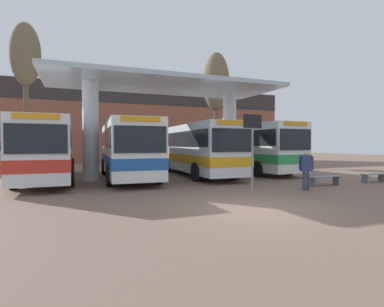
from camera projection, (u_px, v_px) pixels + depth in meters
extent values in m
plane|color=#755B4C|center=(253.00, 209.00, 9.37)|extent=(100.00, 100.00, 0.00)
cube|color=brown|center=(124.00, 124.00, 33.26)|extent=(40.00, 0.50, 8.64)
cube|color=#332D2D|center=(124.00, 94.00, 33.16)|extent=(40.00, 0.58, 2.07)
cylinder|color=silver|center=(91.00, 131.00, 16.57)|extent=(0.87, 0.87, 5.52)
cylinder|color=silver|center=(229.00, 133.00, 19.76)|extent=(0.87, 0.87, 5.52)
cube|color=#A8B7C1|center=(166.00, 85.00, 18.08)|extent=(13.70, 5.78, 0.24)
cube|color=silver|center=(49.00, 148.00, 17.38)|extent=(2.44, 12.28, 2.93)
cube|color=black|center=(49.00, 139.00, 17.37)|extent=(2.48, 11.79, 0.94)
cube|color=red|center=(49.00, 160.00, 17.40)|extent=(2.48, 12.32, 0.53)
cube|color=black|center=(37.00, 139.00, 11.64)|extent=(2.23, 0.06, 1.17)
cube|color=orange|center=(36.00, 116.00, 11.61)|extent=(1.70, 0.05, 0.22)
cylinder|color=black|center=(13.00, 178.00, 13.44)|extent=(0.28, 1.07, 1.07)
cylinder|color=black|center=(71.00, 176.00, 14.33)|extent=(0.28, 1.07, 1.07)
cylinder|color=black|center=(33.00, 167.00, 20.12)|extent=(0.28, 1.07, 1.07)
cylinder|color=black|center=(72.00, 166.00, 21.01)|extent=(0.28, 1.07, 1.07)
cube|color=white|center=(127.00, 148.00, 17.82)|extent=(2.93, 10.28, 2.94)
cube|color=black|center=(127.00, 139.00, 17.80)|extent=(2.95, 9.88, 0.94)
cube|color=#1E519E|center=(127.00, 159.00, 17.84)|extent=(2.97, 10.33, 0.53)
cube|color=black|center=(141.00, 139.00, 12.96)|extent=(2.26, 0.17, 1.18)
cube|color=orange|center=(141.00, 119.00, 12.93)|extent=(1.72, 0.13, 0.22)
cylinder|color=black|center=(109.00, 176.00, 14.47)|extent=(0.33, 1.06, 1.05)
cylinder|color=black|center=(159.00, 174.00, 15.27)|extent=(0.33, 1.06, 1.05)
cylinder|color=black|center=(104.00, 167.00, 20.11)|extent=(0.33, 1.06, 1.05)
cylinder|color=black|center=(140.00, 166.00, 20.90)|extent=(0.33, 1.06, 1.05)
cube|color=silver|center=(196.00, 148.00, 19.77)|extent=(2.73, 10.39, 2.92)
cube|color=black|center=(196.00, 139.00, 19.76)|extent=(2.76, 9.98, 0.94)
cube|color=orange|center=(196.00, 158.00, 19.79)|extent=(2.77, 10.43, 0.53)
cube|color=black|center=(233.00, 140.00, 14.88)|extent=(2.22, 0.13, 1.17)
cube|color=orange|center=(233.00, 122.00, 14.85)|extent=(1.69, 0.10, 0.22)
cylinder|color=black|center=(196.00, 172.00, 16.40)|extent=(0.31, 1.05, 1.05)
cylinder|color=black|center=(235.00, 171.00, 17.21)|extent=(0.31, 1.05, 1.05)
cylinder|color=black|center=(167.00, 165.00, 22.08)|extent=(0.31, 1.05, 1.05)
cylinder|color=black|center=(198.00, 164.00, 22.89)|extent=(0.31, 1.05, 1.05)
cube|color=white|center=(246.00, 147.00, 21.92)|extent=(2.86, 10.15, 3.06)
cube|color=black|center=(246.00, 139.00, 21.90)|extent=(2.88, 9.75, 0.98)
cube|color=#2D934C|center=(246.00, 156.00, 21.94)|extent=(2.90, 10.19, 0.55)
cube|color=black|center=(296.00, 140.00, 17.28)|extent=(2.26, 0.15, 1.22)
cube|color=orange|center=(296.00, 123.00, 17.25)|extent=(1.72, 0.12, 0.22)
cylinder|color=black|center=(258.00, 169.00, 18.61)|extent=(0.32, 1.01, 1.00)
cylinder|color=black|center=(289.00, 168.00, 19.60)|extent=(0.32, 1.01, 1.00)
cylinder|color=black|center=(213.00, 164.00, 23.99)|extent=(0.32, 1.01, 1.00)
cylinder|color=black|center=(239.00, 163.00, 24.98)|extent=(0.32, 1.01, 1.00)
cube|color=slate|center=(325.00, 177.00, 14.75)|extent=(1.88, 0.44, 0.04)
cube|color=slate|center=(313.00, 182.00, 14.48)|extent=(0.07, 0.37, 0.42)
cube|color=slate|center=(336.00, 181.00, 15.03)|extent=(0.07, 0.37, 0.42)
cube|color=slate|center=(373.00, 174.00, 16.00)|extent=(1.56, 0.44, 0.04)
cube|color=slate|center=(365.00, 179.00, 15.78)|extent=(0.07, 0.37, 0.42)
cube|color=slate|center=(382.00, 178.00, 16.24)|extent=(0.07, 0.37, 0.42)
cylinder|color=gray|center=(252.00, 159.00, 13.17)|extent=(0.09, 0.09, 2.75)
cube|color=black|center=(253.00, 121.00, 13.12)|extent=(0.90, 0.06, 0.60)
cylinder|color=#333856|center=(304.00, 181.00, 13.24)|extent=(0.16, 0.16, 0.84)
cylinder|color=#333856|center=(308.00, 181.00, 13.22)|extent=(0.16, 0.16, 0.84)
cube|color=navy|center=(306.00, 163.00, 13.21)|extent=(0.52, 0.42, 0.70)
sphere|color=tan|center=(306.00, 153.00, 13.19)|extent=(0.19, 0.19, 0.19)
cylinder|color=navy|center=(300.00, 163.00, 13.23)|extent=(0.12, 0.12, 0.60)
cylinder|color=navy|center=(312.00, 163.00, 13.19)|extent=(0.12, 0.12, 0.60)
cylinder|color=brown|center=(27.00, 122.00, 21.29)|extent=(0.35, 0.35, 7.19)
ellipsoid|color=brown|center=(25.00, 54.00, 21.15)|extent=(2.03, 2.03, 4.46)
cylinder|color=brown|center=(216.00, 132.00, 28.93)|extent=(0.39, 0.39, 6.53)
ellipsoid|color=brown|center=(216.00, 82.00, 28.78)|extent=(2.55, 2.55, 5.61)
cube|color=#B2B7BC|center=(4.00, 158.00, 26.05)|extent=(4.40, 2.15, 1.26)
cube|color=#1E2328|center=(4.00, 147.00, 26.02)|extent=(2.48, 1.85, 0.70)
cylinder|color=black|center=(24.00, 163.00, 27.32)|extent=(0.69, 0.27, 0.67)
cylinder|color=black|center=(18.00, 164.00, 25.58)|extent=(0.69, 0.27, 0.67)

